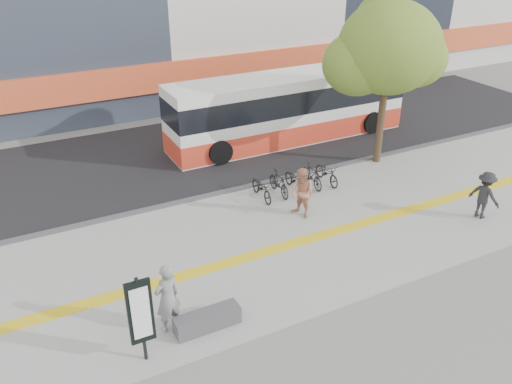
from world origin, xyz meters
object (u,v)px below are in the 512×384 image
pedestrian_tan (302,193)px  pedestrian_dark (484,195)px  street_tree (386,49)px  seated_woman (167,298)px  bench (207,320)px  bus (289,109)px  signboard (141,313)px

pedestrian_tan → pedestrian_dark: (5.18, -2.73, -0.04)m
street_tree → seated_woman: size_ratio=3.50×
pedestrian_tan → street_tree: bearing=99.3°
bench → pedestrian_dark: size_ratio=1.00×
bus → pedestrian_dark: bearing=-76.9°
street_tree → pedestrian_tan: size_ratio=3.76×
bench → bus: size_ratio=0.15×
bench → street_tree: (9.78, 6.02, 4.21)m
bench → seated_woman: (-0.80, 0.40, 0.68)m
street_tree → pedestrian_tan: street_tree is taller
seated_woman → pedestrian_dark: (10.77, 0.40, -0.10)m
bus → seated_woman: (-8.69, -9.30, -0.43)m
street_tree → bench: bearing=-148.4°
pedestrian_tan → bus: bearing=136.1°
pedestrian_tan → pedestrian_dark: size_ratio=1.05×
seated_woman → pedestrian_dark: seated_woman is taller
bench → pedestrian_dark: bearing=4.6°
bus → pedestrian_tan: bus is taller
seated_woman → pedestrian_tan: (5.59, 3.13, -0.06)m
street_tree → pedestrian_tan: 6.64m
bench → pedestrian_tan: pedestrian_tan is taller
bench → signboard: signboard is taller
bus → pedestrian_dark: bus is taller
bench → seated_woman: size_ratio=0.89×
pedestrian_dark → bus: bearing=1.1°
seated_woman → pedestrian_tan: size_ratio=1.07×
bench → street_tree: size_ratio=0.25×
bus → pedestrian_dark: size_ratio=6.75×
bus → seated_woman: 12.74m
street_tree → seated_woman: 12.49m
street_tree → bus: 5.17m
bench → pedestrian_tan: (4.79, 3.52, 0.62)m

